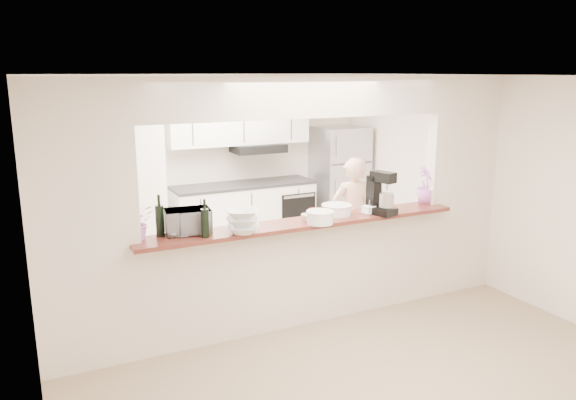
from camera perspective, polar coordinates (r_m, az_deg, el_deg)
floor at (r=5.97m, az=1.35°, el=-12.20°), size 6.00×6.00×0.00m
tile_overlay at (r=7.27m, az=-4.34°, el=-7.47°), size 5.00×2.90×0.01m
partition at (r=5.51m, az=1.44°, el=1.90°), size 5.00×0.15×2.50m
bar_counter at (r=5.75m, az=1.41°, el=-7.02°), size 3.40×0.38×1.09m
kitchen_cabinets at (r=8.02m, az=-8.83°, el=1.55°), size 3.15×0.62×2.25m
refrigerator at (r=8.89m, az=5.22°, el=1.95°), size 0.75×0.70×1.70m
flower_left at (r=5.09m, az=-15.04°, el=-2.18°), size 0.30×0.26×0.32m
wine_bottle_a at (r=5.04m, az=-8.43°, el=-2.28°), size 0.07×0.07×0.35m
wine_bottle_b at (r=5.15m, az=-12.90°, el=-2.00°), size 0.08×0.08×0.38m
toaster_oven at (r=5.20m, az=-10.15°, el=-2.14°), size 0.44×0.32×0.23m
serving_bowls at (r=5.14m, az=-4.64°, el=-2.20°), size 0.39×0.39×0.22m
plate_stack_a at (r=5.47m, az=3.27°, el=-1.76°), size 0.27×0.27×0.12m
plate_stack_b at (r=5.81m, az=4.95°, el=-0.98°), size 0.31×0.31×0.11m
red_bowl at (r=5.75m, az=2.81°, el=-1.29°), size 0.16×0.16×0.07m
tan_bowl at (r=5.59m, az=2.01°, el=-1.76°), size 0.13×0.13×0.06m
utensil_caddy at (r=5.93m, az=8.57°, el=-0.31°), size 0.29×0.21×0.25m
stand_mixer at (r=5.87m, az=9.38°, el=0.50°), size 0.27×0.34×0.45m
flower_right at (r=6.47m, az=13.88°, el=1.49°), size 0.27×0.27×0.41m
person at (r=7.06m, az=6.50°, el=-1.80°), size 0.58×0.41×1.50m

